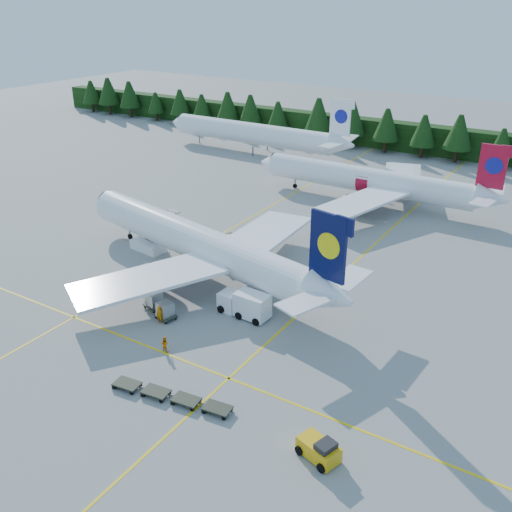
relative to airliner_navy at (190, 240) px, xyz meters
The scene contains 16 objects.
ground 15.27m from the airliner_navy, 43.37° to the right, with size 320.00×320.00×0.00m, color #989893.
taxi_stripe_a 11.07m from the airliner_navy, 108.30° to the left, with size 0.25×120.00×0.01m, color yellow.
taxi_stripe_b 19.80m from the airliner_navy, 30.48° to the left, with size 0.25×120.00×0.01m, color yellow.
taxi_stripe_cross 19.77m from the airliner_navy, 56.37° to the right, with size 80.00×0.25×0.01m, color yellow.
treeline_hedge 72.66m from the airliner_navy, 81.50° to the left, with size 220.00×4.00×6.00m, color black.
airliner_navy is the anchor object (origin of this frame).
airliner_red 36.32m from the airliner_navy, 77.29° to the left, with size 41.20×33.91×11.98m.
airliner_far_left 59.21m from the airliner_navy, 116.09° to the left, with size 44.92×5.30×13.06m.
airstairs 8.96m from the airliner_navy, 168.12° to the left, with size 5.07×6.88×4.31m.
service_truck 13.53m from the airliner_navy, 27.23° to the right, with size 5.88×2.35×2.80m.
baggage_tug 34.75m from the airliner_navy, 36.40° to the right, with size 3.54×2.59×1.70m.
dolly_train 25.74m from the airliner_navy, 56.04° to the right, with size 11.01×3.27×0.13m.
uld_pair 11.72m from the airliner_navy, 69.40° to the right, with size 4.92×3.09×1.62m.
crew_a 13.48m from the airliner_navy, 66.68° to the right, with size 0.70×0.46×1.91m, color orange.
crew_b 18.53m from the airliner_navy, 60.06° to the right, with size 0.79×0.61×1.62m, color orange.
crew_c 15.40m from the airliner_navy, 21.54° to the right, with size 0.81×0.55×1.97m, color orange.
Camera 1 is at (30.18, -40.12, 31.30)m, focal length 40.00 mm.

